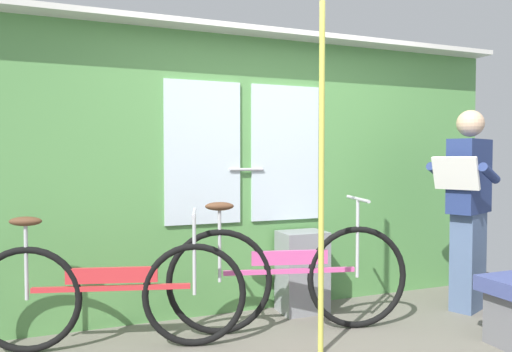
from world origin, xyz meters
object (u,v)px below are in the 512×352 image
object	(u,v)px
passenger_reading_newspaper	(468,205)
handrail_pole	(321,180)
bicycle_near_door	(289,276)
trash_bin_by_wall	(302,272)
bicycle_leaning_behind	(111,293)

from	to	relation	value
passenger_reading_newspaper	handrail_pole	world-z (taller)	handrail_pole
bicycle_near_door	trash_bin_by_wall	world-z (taller)	bicycle_near_door
bicycle_leaning_behind	trash_bin_by_wall	xyz separation A→B (m)	(1.50, 0.24, -0.04)
handrail_pole	passenger_reading_newspaper	bearing A→B (deg)	12.64
bicycle_leaning_behind	handrail_pole	distance (m)	1.53
handrail_pole	trash_bin_by_wall	bearing A→B (deg)	70.91
passenger_reading_newspaper	bicycle_leaning_behind	bearing A→B (deg)	-28.24
trash_bin_by_wall	handrail_pole	bearing A→B (deg)	-109.09
bicycle_near_door	passenger_reading_newspaper	xyz separation A→B (m)	(1.56, -0.09, 0.46)
bicycle_near_door	bicycle_leaning_behind	xyz separation A→B (m)	(-1.21, 0.12, -0.03)
bicycle_near_door	handrail_pole	xyz separation A→B (m)	(0.02, -0.44, 0.71)
passenger_reading_newspaper	trash_bin_by_wall	size ratio (longest dim) A/B	2.50
bicycle_near_door	bicycle_leaning_behind	bearing A→B (deg)	-171.87
bicycle_leaning_behind	passenger_reading_newspaper	distance (m)	2.82
bicycle_near_door	trash_bin_by_wall	xyz separation A→B (m)	(0.29, 0.36, -0.07)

